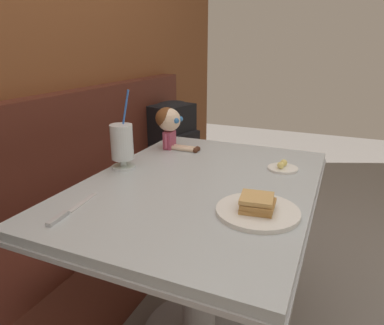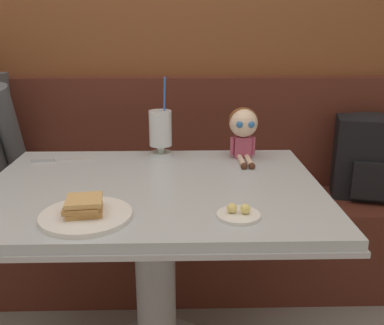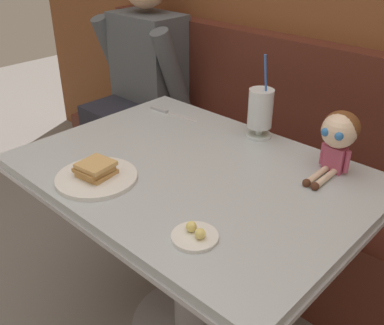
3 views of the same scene
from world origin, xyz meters
name	(u,v)px [view 2 (image 2 of 3)]	position (x,y,z in m)	size (l,w,h in m)	color
wood_panel_wall	(161,33)	(0.00, 1.05, 1.20)	(4.40, 0.08, 2.40)	brown
booth_bench	(163,218)	(0.00, 0.81, 0.33)	(2.60, 0.48, 1.00)	#512319
diner_table	(154,238)	(0.00, 0.18, 0.54)	(1.11, 0.81, 0.74)	#B2BCC1
toast_plate	(85,213)	(-0.17, -0.07, 0.76)	(0.25, 0.25, 0.06)	white
milkshake_glass	(160,131)	(0.01, 0.52, 0.84)	(0.10, 0.10, 0.31)	silver
butter_saucer	(239,214)	(0.25, -0.08, 0.75)	(0.12, 0.12, 0.04)	white
butter_knife	(52,160)	(-0.40, 0.45, 0.74)	(0.24, 0.04, 0.01)	silver
seated_doll	(243,126)	(0.33, 0.48, 0.87)	(0.11, 0.22, 0.20)	#B74C6B
backpack	(368,154)	(0.97, 0.78, 0.66)	(0.34, 0.30, 0.41)	black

